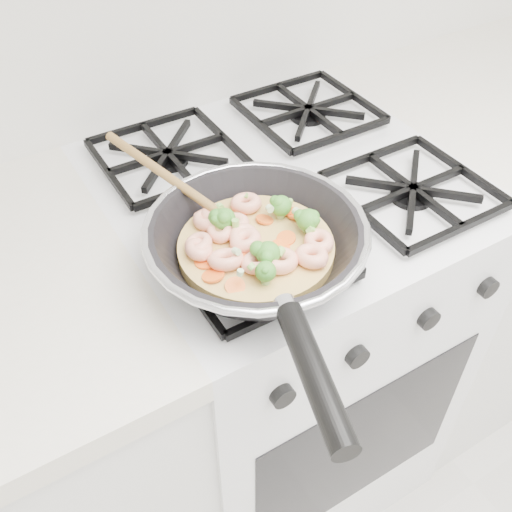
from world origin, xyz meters
TOP-DOWN VIEW (x-y plane):
  - stove at (0.00, 1.70)m, footprint 0.60×0.60m
  - skillet at (-0.16, 1.53)m, footprint 0.31×0.61m

SIDE VIEW (x-z plane):
  - stove at x=0.00m, z-range 0.00..0.92m
  - skillet at x=-0.16m, z-range 0.91..1.00m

